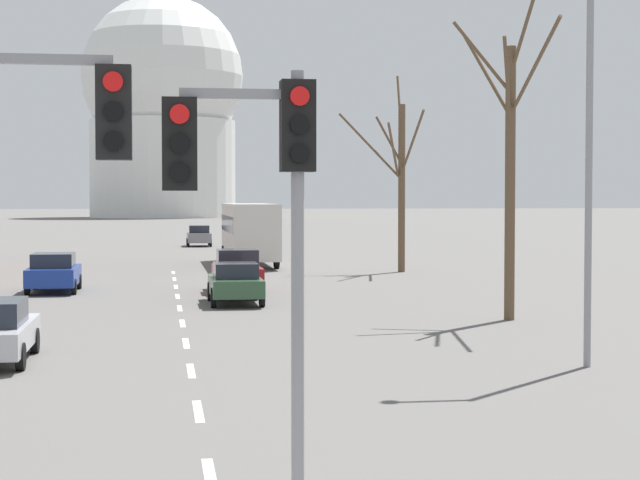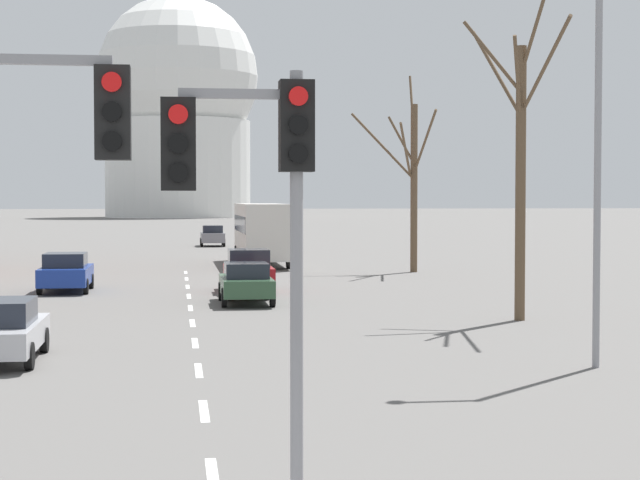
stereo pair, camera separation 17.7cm
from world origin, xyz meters
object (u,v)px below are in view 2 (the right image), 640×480
at_px(traffic_signal_centre_tall, 256,190).
at_px(city_bus, 262,229).
at_px(sedan_far_left, 246,282).
at_px(sedan_near_right, 248,271).
at_px(sedan_near_left, 1,330).
at_px(sedan_far_right, 66,272).
at_px(street_lamp_right, 586,113).
at_px(sedan_mid_centre, 213,236).

bearing_deg(traffic_signal_centre_tall, city_bus, 85.37).
bearing_deg(sedan_far_left, traffic_signal_centre_tall, -93.48).
xyz_separation_m(sedan_far_left, city_bus, (2.34, 22.21, 1.28)).
bearing_deg(sedan_near_right, sedan_far_left, -94.81).
height_order(sedan_near_left, city_bus, city_bus).
bearing_deg(sedan_near_right, traffic_signal_centre_tall, -93.68).
xyz_separation_m(sedan_near_left, sedan_far_left, (6.49, 12.89, 0.03)).
height_order(traffic_signal_centre_tall, sedan_near_right, traffic_signal_centre_tall).
distance_m(sedan_far_right, city_bus, 18.76).
distance_m(sedan_near_right, sedan_far_left, 4.90).
relative_size(street_lamp_right, sedan_far_right, 2.19).
bearing_deg(sedan_far_right, sedan_near_right, -8.17).
relative_size(sedan_near_right, sedan_far_left, 0.93).
bearing_deg(sedan_mid_centre, street_lamp_right, -84.40).
bearing_deg(sedan_near_right, street_lamp_right, -73.35).
xyz_separation_m(sedan_mid_centre, sedan_far_left, (-0.39, -46.93, -0.06)).
distance_m(sedan_near_left, sedan_far_right, 18.82).
distance_m(sedan_near_right, city_bus, 17.47).
bearing_deg(sedan_near_left, sedan_near_right, 68.78).
relative_size(sedan_mid_centre, sedan_far_right, 0.91).
relative_size(sedan_mid_centre, sedan_far_left, 0.95).
relative_size(sedan_far_left, city_bus, 0.38).
bearing_deg(sedan_far_right, street_lamp_right, -57.96).
bearing_deg(street_lamp_right, sedan_far_left, 112.78).
bearing_deg(sedan_near_left, sedan_far_left, 63.27).
relative_size(traffic_signal_centre_tall, sedan_far_left, 1.24).
xyz_separation_m(sedan_mid_centre, sedan_far_right, (-7.29, -41.00, -0.03)).
relative_size(sedan_far_left, sedan_far_right, 0.96).
bearing_deg(traffic_signal_centre_tall, sedan_mid_centre, 88.43).
relative_size(sedan_near_right, city_bus, 0.36).
distance_m(sedan_near_right, sedan_far_right, 7.39).
xyz_separation_m(street_lamp_right, sedan_far_left, (-6.51, 15.50, -4.88)).
bearing_deg(sedan_near_right, sedan_far_right, 171.83).
bearing_deg(sedan_far_left, city_bus, 83.98).
distance_m(sedan_far_left, sedan_far_right, 9.10).
bearing_deg(sedan_far_left, sedan_mid_centre, 89.52).
height_order(traffic_signal_centre_tall, street_lamp_right, street_lamp_right).
relative_size(traffic_signal_centre_tall, sedan_near_right, 1.33).
bearing_deg(sedan_near_left, street_lamp_right, -11.38).
distance_m(street_lamp_right, sedan_mid_centre, 62.92).
height_order(street_lamp_right, sedan_far_left, street_lamp_right).
bearing_deg(city_bus, sedan_mid_centre, 94.52).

